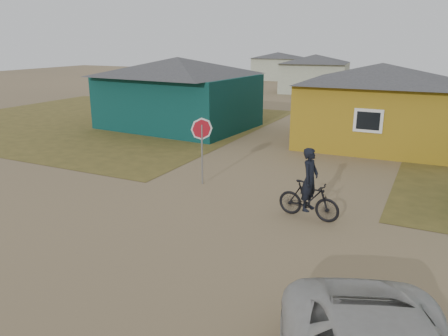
% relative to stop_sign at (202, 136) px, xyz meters
% --- Properties ---
extents(ground, '(120.00, 120.00, 0.00)m').
position_rel_stop_sign_xyz_m(ground, '(2.13, -4.84, -1.75)').
color(ground, '#88704E').
extents(grass_nw, '(20.00, 18.00, 0.00)m').
position_rel_stop_sign_xyz_m(grass_nw, '(-11.87, 8.16, -1.75)').
color(grass_nw, brown).
rests_on(grass_nw, ground).
extents(house_teal, '(8.93, 7.08, 4.00)m').
position_rel_stop_sign_xyz_m(house_teal, '(-6.37, 8.66, 0.30)').
color(house_teal, '#08302D').
rests_on(house_teal, ground).
extents(house_yellow, '(7.72, 6.76, 3.90)m').
position_rel_stop_sign_xyz_m(house_yellow, '(4.63, 9.16, 0.25)').
color(house_yellow, olive).
rests_on(house_yellow, ground).
extents(house_pale_west, '(7.04, 6.15, 3.60)m').
position_rel_stop_sign_xyz_m(house_pale_west, '(-3.87, 29.16, 0.10)').
color(house_pale_west, '#A8AE96').
rests_on(house_pale_west, ground).
extents(house_pale_north, '(6.28, 5.81, 3.40)m').
position_rel_stop_sign_xyz_m(house_pale_north, '(-11.87, 41.16, -0.00)').
color(house_pale_north, '#A8AE96').
rests_on(house_pale_north, ground).
extents(stop_sign, '(0.72, 0.36, 2.38)m').
position_rel_stop_sign_xyz_m(stop_sign, '(0.00, 0.00, 0.00)').
color(stop_sign, gray).
rests_on(stop_sign, ground).
extents(cyclist, '(1.88, 0.74, 2.07)m').
position_rel_stop_sign_xyz_m(cyclist, '(4.24, -1.38, -1.00)').
color(cyclist, black).
rests_on(cyclist, ground).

